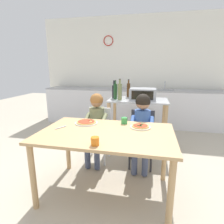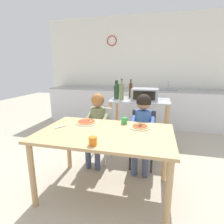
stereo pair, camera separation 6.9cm
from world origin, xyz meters
TOP-DOWN VIEW (x-y plane):
  - ground_plane at (0.00, 1.23)m, footprint 12.35×12.35m
  - back_wall_tiled at (-0.00, 3.15)m, footprint 4.93×0.14m
  - kitchen_counter at (0.00, 2.74)m, footprint 4.44×0.60m
  - kitchen_island_cart at (0.24, 1.38)m, footprint 1.02×0.60m
  - toaster_oven at (0.32, 1.41)m, footprint 0.45×0.35m
  - bottle_slim_sauce at (-0.21, 1.43)m, footprint 0.07×0.07m
  - bottle_squat_spirits at (-0.07, 1.28)m, footprint 0.08×0.08m
  - bottle_dark_olive_oil at (0.03, 1.63)m, footprint 0.06×0.06m
  - bottle_brown_beer at (-0.16, 1.34)m, footprint 0.07×0.07m
  - dining_table at (0.00, 0.00)m, footprint 1.45×0.92m
  - dining_chair_left at (-0.32, 0.77)m, footprint 0.36×0.36m
  - dining_chair_right at (0.35, 0.74)m, footprint 0.36×0.36m
  - child_in_olive_shirt at (-0.32, 0.65)m, footprint 0.32×0.42m
  - child_in_blue_striped_shirt at (0.35, 0.63)m, footprint 0.32×0.42m
  - pizza_plate_white at (-0.32, 0.25)m, footprint 0.28×0.28m
  - pizza_plate_cream at (0.35, 0.22)m, footprint 0.24×0.24m
  - drinking_cup_orange at (-0.01, -0.36)m, footprint 0.08×0.08m
  - drinking_cup_green at (0.15, 0.34)m, footprint 0.08×0.08m
  - serving_spoon at (-0.55, 0.02)m, footprint 0.08×0.13m

SIDE VIEW (x-z plane):
  - ground_plane at x=0.00m, z-range 0.00..0.00m
  - kitchen_counter at x=0.00m, z-range -0.10..1.00m
  - dining_chair_left at x=-0.32m, z-range 0.07..0.89m
  - dining_chair_right at x=0.35m, z-range 0.07..0.89m
  - kitchen_island_cart at x=0.24m, z-range 0.15..1.03m
  - dining_table at x=0.00m, z-range 0.28..1.04m
  - child_in_olive_shirt at x=-0.32m, z-range 0.15..1.20m
  - child_in_blue_striped_shirt at x=0.35m, z-range 0.17..1.23m
  - serving_spoon at x=-0.55m, z-range 0.75..0.76m
  - pizza_plate_cream at x=0.35m, z-range 0.75..0.78m
  - pizza_plate_white at x=-0.32m, z-range 0.75..0.78m
  - drinking_cup_orange at x=-0.01m, z-range 0.75..0.83m
  - drinking_cup_green at x=0.15m, z-range 0.75..0.83m
  - toaster_oven at x=0.32m, z-range 0.88..1.08m
  - bottle_slim_sauce at x=-0.21m, z-range 0.85..1.17m
  - bottle_dark_olive_oil at x=0.03m, z-range 0.85..1.19m
  - bottle_brown_beer at x=-0.16m, z-range 0.86..1.19m
  - bottle_squat_spirits at x=-0.07m, z-range 0.85..1.21m
  - back_wall_tiled at x=0.00m, z-range 0.00..2.70m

